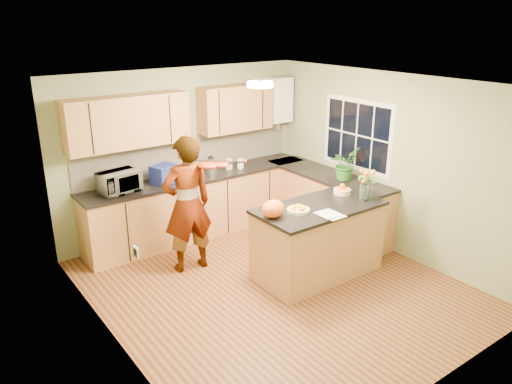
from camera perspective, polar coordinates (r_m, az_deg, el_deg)
floor at (r=6.36m, az=2.05°, el=-10.70°), size 4.50×4.50×0.00m
ceiling at (r=5.54m, az=2.37°, el=12.26°), size 4.00×4.50×0.02m
wall_back at (r=7.64m, az=-8.35°, el=4.55°), size 4.00×0.02×2.50m
wall_front at (r=4.44m, az=20.68°, el=-7.89°), size 4.00×0.02×2.50m
wall_left at (r=4.93m, az=-16.44°, el=-4.63°), size 0.02×4.50×2.50m
wall_right at (r=7.19m, az=14.83°, el=3.14°), size 0.02×4.50×2.50m
back_counter at (r=7.67m, az=-6.35°, el=-1.42°), size 3.64×0.62×0.94m
right_counter at (r=7.76m, az=8.10°, el=-1.26°), size 0.62×2.24×0.94m
splashback at (r=7.68m, az=-7.62°, el=4.29°), size 3.60×0.02×0.52m
upper_cabinets at (r=7.28m, az=-9.17°, el=8.62°), size 3.20×0.34×0.70m
boiler at (r=8.29m, az=2.53°, el=10.48°), size 0.40×0.30×0.86m
window_right at (r=7.48m, az=11.45°, el=6.42°), size 0.01×1.30×1.05m
light_switch at (r=4.40m, az=-13.55°, el=-6.65°), size 0.02×0.09×0.09m
ceiling_lamp at (r=5.78m, az=0.47°, el=12.20°), size 0.30×0.30×0.07m
peninsula_island at (r=6.48m, az=7.09°, el=-5.47°), size 1.65×0.85×0.95m
fruit_dish at (r=6.06m, az=4.87°, el=-1.93°), size 0.28×0.28×0.10m
orange_bowl at (r=6.75m, az=9.83°, el=0.25°), size 0.23×0.23×0.13m
flower_vase at (r=6.49m, az=12.34°, el=1.73°), size 0.26×0.26×0.48m
orange_bag at (r=5.87m, az=1.97°, el=-1.94°), size 0.30×0.26×0.21m
papers at (r=6.03m, az=8.52°, el=-2.55°), size 0.24×0.32×0.01m
violinist at (r=6.46m, az=-7.86°, el=-1.44°), size 0.70×0.50×1.81m
violin at (r=6.20m, az=-5.49°, el=3.05°), size 0.66×0.58×0.17m
microwave at (r=6.95m, az=-15.39°, el=1.11°), size 0.57×0.43×0.29m
blue_box at (r=7.19m, az=-10.51°, el=2.02°), size 0.40×0.35×0.27m
kettle at (r=7.56m, az=-5.15°, el=3.09°), size 0.17×0.17×0.32m
jar_cream at (r=7.76m, az=-3.12°, el=3.24°), size 0.14×0.14×0.17m
jar_white at (r=7.80m, az=-1.79°, el=3.28°), size 0.10×0.10×0.15m
potted_plant at (r=7.33m, az=10.05°, el=3.19°), size 0.53×0.49×0.47m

